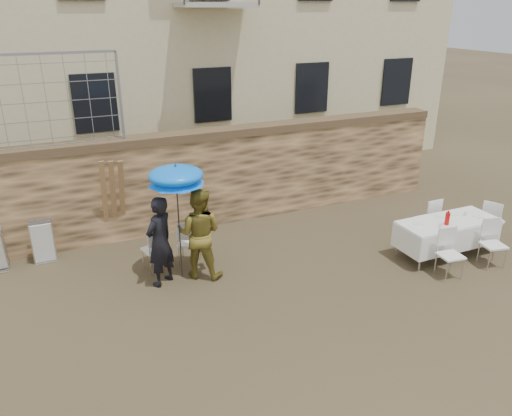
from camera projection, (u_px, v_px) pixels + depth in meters
name	position (u px, v px, depth m)	size (l,w,h in m)	color
ground	(290.00, 346.00, 7.62)	(80.00, 80.00, 0.00)	brown
stone_wall	(191.00, 181.00, 11.45)	(13.00, 0.50, 2.20)	olive
chain_link_fence	(36.00, 103.00, 9.57)	(3.20, 0.06, 1.80)	gray
man_suit	(160.00, 242.00, 9.04)	(0.63, 0.41, 1.72)	black
woman_dress	(199.00, 233.00, 9.31)	(0.86, 0.67, 1.78)	olive
umbrella	(176.00, 179.00, 8.85)	(1.03, 1.03, 2.10)	#3F3F44
couple_chair_left	(154.00, 248.00, 9.65)	(0.48, 0.48, 0.96)	white
couple_chair_right	(189.00, 242.00, 9.91)	(0.48, 0.48, 0.96)	white
banquet_table	(448.00, 222.00, 10.17)	(2.10, 0.85, 0.78)	white
soda_bottle	(447.00, 219.00, 9.90)	(0.09, 0.09, 0.26)	red
table_chair_front_left	(451.00, 254.00, 9.40)	(0.48, 0.48, 0.96)	white
table_chair_front_right	(494.00, 244.00, 9.81)	(0.48, 0.48, 0.96)	white
table_chair_back	(427.00, 218.00, 11.01)	(0.48, 0.48, 0.96)	white
table_chair_side	(493.00, 221.00, 10.87)	(0.48, 0.48, 0.96)	white
chair_stack_right	(43.00, 238.00, 10.10)	(0.46, 0.40, 0.92)	white
wood_planks	(119.00, 201.00, 10.55)	(0.70, 0.20, 2.00)	#A37749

